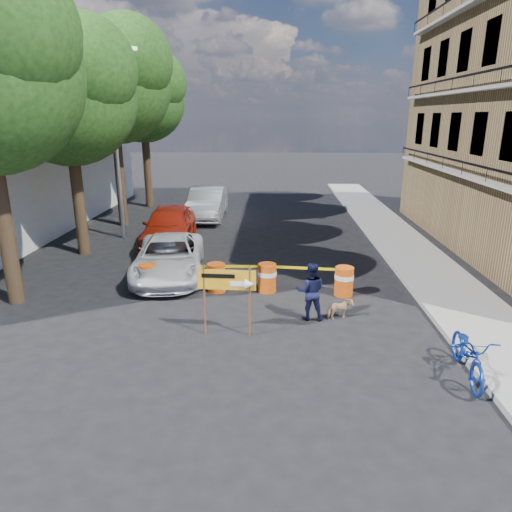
# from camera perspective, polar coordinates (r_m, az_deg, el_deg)

# --- Properties ---
(ground) EXTENTS (120.00, 120.00, 0.00)m
(ground) POSITION_cam_1_polar(r_m,az_deg,el_deg) (11.47, -1.66, -10.19)
(ground) COLOR black
(ground) RESTS_ON ground
(sidewalk_east) EXTENTS (2.40, 40.00, 0.15)m
(sidewalk_east) POSITION_cam_1_polar(r_m,az_deg,el_deg) (17.84, 19.99, -0.85)
(sidewalk_east) COLOR gray
(sidewalk_east) RESTS_ON ground
(tree_mid_a) EXTENTS (5.25, 5.00, 8.68)m
(tree_mid_a) POSITION_cam_1_polar(r_m,az_deg,el_deg) (18.74, -22.42, 18.17)
(tree_mid_a) COLOR #332316
(tree_mid_a) RESTS_ON ground
(tree_mid_b) EXTENTS (5.67, 5.40, 9.62)m
(tree_mid_b) POSITION_cam_1_polar(r_m,az_deg,el_deg) (23.44, -17.41, 19.93)
(tree_mid_b) COLOR #332316
(tree_mid_b) RESTS_ON ground
(tree_far) EXTENTS (5.04, 4.80, 8.84)m
(tree_far) POSITION_cam_1_polar(r_m,az_deg,el_deg) (28.19, -13.87, 18.57)
(tree_far) COLOR #332316
(tree_far) RESTS_ON ground
(streetlamp) EXTENTS (1.25, 0.18, 8.00)m
(streetlamp) POSITION_cam_1_polar(r_m,az_deg,el_deg) (20.78, -16.99, 13.95)
(streetlamp) COLOR gray
(streetlamp) RESTS_ON ground
(barrel_far_left) EXTENTS (0.58, 0.58, 0.90)m
(barrel_far_left) POSITION_cam_1_polar(r_m,az_deg,el_deg) (14.50, -13.34, -2.66)
(barrel_far_left) COLOR #C73D0B
(barrel_far_left) RESTS_ON ground
(barrel_mid_left) EXTENTS (0.58, 0.58, 0.90)m
(barrel_mid_left) POSITION_cam_1_polar(r_m,az_deg,el_deg) (14.23, -4.97, -2.63)
(barrel_mid_left) COLOR #C73D0B
(barrel_mid_left) RESTS_ON ground
(barrel_mid_right) EXTENTS (0.58, 0.58, 0.90)m
(barrel_mid_right) POSITION_cam_1_polar(r_m,az_deg,el_deg) (14.16, 1.41, -2.66)
(barrel_mid_right) COLOR #C73D0B
(barrel_mid_right) RESTS_ON ground
(barrel_far_right) EXTENTS (0.58, 0.58, 0.90)m
(barrel_far_right) POSITION_cam_1_polar(r_m,az_deg,el_deg) (14.11, 10.93, -3.05)
(barrel_far_right) COLOR #C73D0B
(barrel_far_right) RESTS_ON ground
(detour_sign) EXTENTS (1.42, 0.27, 1.83)m
(detour_sign) POSITION_cam_1_polar(r_m,az_deg,el_deg) (11.05, -2.75, -3.70)
(detour_sign) COLOR #592D19
(detour_sign) RESTS_ON ground
(pedestrian) EXTENTS (0.79, 0.63, 1.59)m
(pedestrian) POSITION_cam_1_polar(r_m,az_deg,el_deg) (12.25, 6.85, -4.37)
(pedestrian) COLOR black
(pedestrian) RESTS_ON ground
(bicycle) EXTENTS (0.83, 1.15, 2.06)m
(bicycle) POSITION_cam_1_polar(r_m,az_deg,el_deg) (10.41, 25.36, -8.61)
(bicycle) COLOR navy
(bicycle) RESTS_ON ground
(dog) EXTENTS (0.75, 0.53, 0.58)m
(dog) POSITION_cam_1_polar(r_m,az_deg,el_deg) (12.54, 10.45, -6.55)
(dog) COLOR tan
(dog) RESTS_ON ground
(suv_white) EXTENTS (2.85, 5.09, 1.35)m
(suv_white) POSITION_cam_1_polar(r_m,az_deg,el_deg) (15.74, -10.81, -0.15)
(suv_white) COLOR silver
(suv_white) RESTS_ON ground
(sedan_red) EXTENTS (2.32, 5.02, 1.67)m
(sedan_red) POSITION_cam_1_polar(r_m,az_deg,el_deg) (19.63, -10.79, 3.77)
(sedan_red) COLOR #A21E0D
(sedan_red) RESTS_ON ground
(sedan_silver) EXTENTS (1.78, 5.01, 1.65)m
(sedan_silver) POSITION_cam_1_polar(r_m,az_deg,el_deg) (24.56, -6.11, 6.59)
(sedan_silver) COLOR #B4B5BB
(sedan_silver) RESTS_ON ground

